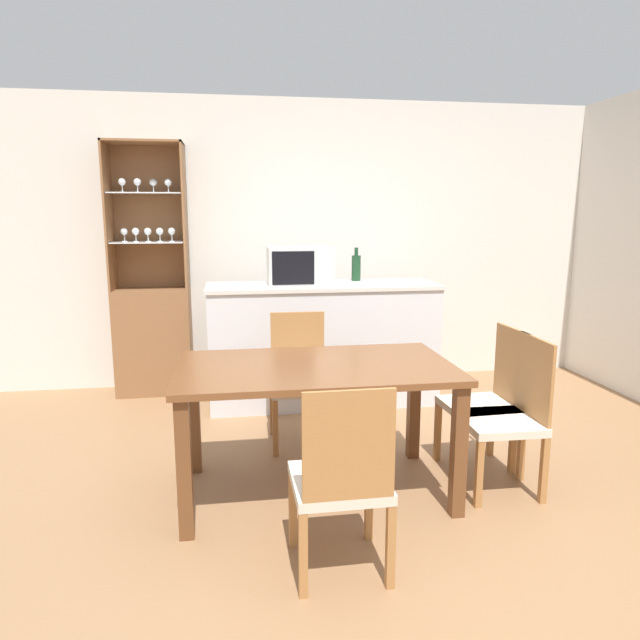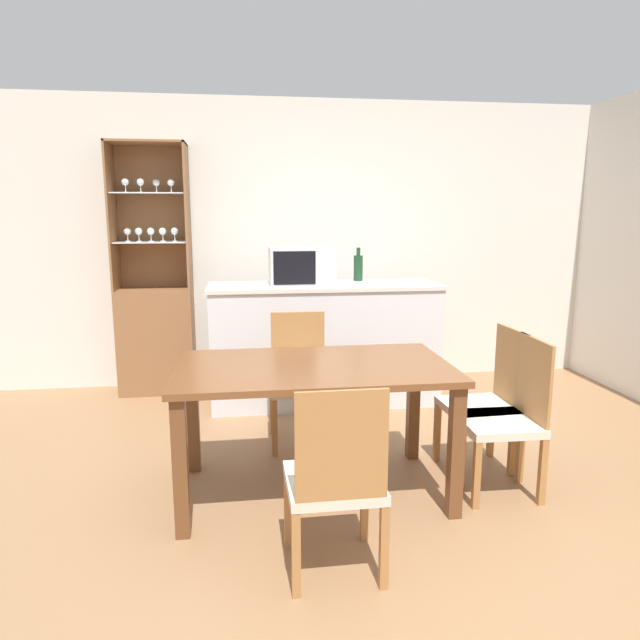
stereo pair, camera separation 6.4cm
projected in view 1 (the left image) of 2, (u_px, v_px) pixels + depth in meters
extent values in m
plane|color=#936B47|center=(394.00, 520.00, 2.93)|extent=(18.00, 18.00, 0.00)
cube|color=silver|center=(318.00, 244.00, 5.25)|extent=(6.80, 0.06, 2.55)
cube|color=silver|center=(323.00, 345.00, 4.70)|extent=(1.84, 0.56, 0.96)
cube|color=beige|center=(323.00, 286.00, 4.61)|extent=(1.87, 0.59, 0.03)
cube|color=brown|center=(154.00, 341.00, 4.97)|extent=(0.64, 0.37, 0.91)
cube|color=brown|center=(150.00, 217.00, 4.94)|extent=(0.64, 0.02, 1.22)
cube|color=brown|center=(109.00, 217.00, 4.73)|extent=(0.02, 0.37, 1.22)
cube|color=brown|center=(185.00, 217.00, 4.82)|extent=(0.02, 0.37, 1.22)
cube|color=brown|center=(143.00, 142.00, 4.66)|extent=(0.64, 0.37, 0.02)
cube|color=white|center=(149.00, 242.00, 4.81)|extent=(0.59, 0.32, 0.01)
cube|color=white|center=(146.00, 193.00, 4.74)|extent=(0.59, 0.32, 0.01)
cylinder|color=white|center=(125.00, 241.00, 4.79)|extent=(0.04, 0.04, 0.01)
cylinder|color=white|center=(125.00, 238.00, 4.79)|extent=(0.01, 0.01, 0.06)
sphere|color=white|center=(124.00, 231.00, 4.78)|extent=(0.06, 0.06, 0.06)
cylinder|color=white|center=(123.00, 192.00, 4.69)|extent=(0.04, 0.04, 0.01)
cylinder|color=white|center=(122.00, 188.00, 4.68)|extent=(0.01, 0.01, 0.06)
sphere|color=white|center=(122.00, 182.00, 4.67)|extent=(0.06, 0.06, 0.06)
cylinder|color=white|center=(136.00, 241.00, 4.77)|extent=(0.04, 0.04, 0.01)
cylinder|color=white|center=(136.00, 238.00, 4.77)|extent=(0.01, 0.01, 0.06)
sphere|color=white|center=(136.00, 231.00, 4.76)|extent=(0.06, 0.06, 0.06)
cylinder|color=white|center=(138.00, 192.00, 4.70)|extent=(0.04, 0.04, 0.01)
cylinder|color=white|center=(138.00, 188.00, 4.70)|extent=(0.01, 0.01, 0.06)
sphere|color=white|center=(137.00, 182.00, 4.69)|extent=(0.06, 0.06, 0.06)
cylinder|color=white|center=(148.00, 241.00, 4.79)|extent=(0.04, 0.04, 0.01)
cylinder|color=white|center=(148.00, 238.00, 4.78)|extent=(0.01, 0.01, 0.06)
sphere|color=white|center=(148.00, 231.00, 4.77)|extent=(0.06, 0.06, 0.06)
cylinder|color=white|center=(154.00, 192.00, 4.76)|extent=(0.04, 0.04, 0.01)
cylinder|color=white|center=(154.00, 189.00, 4.75)|extent=(0.01, 0.01, 0.06)
sphere|color=white|center=(153.00, 182.00, 4.74)|extent=(0.06, 0.06, 0.06)
cylinder|color=white|center=(160.00, 241.00, 4.80)|extent=(0.04, 0.04, 0.01)
cylinder|color=white|center=(160.00, 238.00, 4.79)|extent=(0.01, 0.01, 0.06)
sphere|color=white|center=(160.00, 231.00, 4.78)|extent=(0.06, 0.06, 0.06)
cylinder|color=white|center=(169.00, 192.00, 4.76)|extent=(0.04, 0.04, 0.01)
cylinder|color=white|center=(168.00, 189.00, 4.75)|extent=(0.01, 0.01, 0.06)
sphere|color=white|center=(168.00, 182.00, 4.74)|extent=(0.06, 0.06, 0.06)
cylinder|color=white|center=(172.00, 241.00, 4.81)|extent=(0.04, 0.04, 0.01)
cylinder|color=white|center=(172.00, 237.00, 4.81)|extent=(0.01, 0.01, 0.06)
sphere|color=white|center=(172.00, 231.00, 4.80)|extent=(0.06, 0.06, 0.06)
cube|color=brown|center=(316.00, 368.00, 3.10)|extent=(1.49, 0.86, 0.03)
cube|color=brown|center=(184.00, 469.00, 2.71)|extent=(0.07, 0.07, 0.71)
cube|color=brown|center=(459.00, 451.00, 2.91)|extent=(0.07, 0.07, 0.71)
cube|color=brown|center=(194.00, 416.00, 3.43)|extent=(0.07, 0.07, 0.71)
cube|color=brown|center=(414.00, 404.00, 3.63)|extent=(0.07, 0.07, 0.71)
cube|color=beige|center=(499.00, 422.00, 3.19)|extent=(0.42, 0.42, 0.05)
cube|color=#A8703D|center=(535.00, 378.00, 3.17)|extent=(0.03, 0.37, 0.46)
cube|color=#A8703D|center=(479.00, 474.00, 3.03)|extent=(0.04, 0.04, 0.38)
cube|color=#A8703D|center=(454.00, 446.00, 3.38)|extent=(0.04, 0.04, 0.38)
cube|color=#A8703D|center=(544.00, 470.00, 3.07)|extent=(0.04, 0.04, 0.38)
cube|color=#A8703D|center=(513.00, 443.00, 3.43)|extent=(0.04, 0.04, 0.38)
cube|color=beige|center=(339.00, 482.00, 2.48)|extent=(0.41, 0.41, 0.05)
cube|color=#A8703D|center=(349.00, 446.00, 2.24)|extent=(0.37, 0.02, 0.46)
cube|color=#A8703D|center=(293.00, 509.00, 2.67)|extent=(0.04, 0.04, 0.38)
cube|color=#A8703D|center=(369.00, 503.00, 2.72)|extent=(0.04, 0.04, 0.38)
cube|color=#A8703D|center=(303.00, 555.00, 2.31)|extent=(0.04, 0.04, 0.38)
cube|color=#A8703D|center=(391.00, 546.00, 2.37)|extent=(0.04, 0.04, 0.38)
cube|color=beige|center=(301.00, 387.00, 3.84)|extent=(0.41, 0.41, 0.05)
cube|color=#A8703D|center=(298.00, 344.00, 3.99)|extent=(0.37, 0.02, 0.46)
cube|color=#A8703D|center=(331.00, 425.00, 3.73)|extent=(0.04, 0.04, 0.38)
cube|color=#A8703D|center=(275.00, 428.00, 3.68)|extent=(0.04, 0.04, 0.38)
cube|color=#A8703D|center=(324.00, 406.00, 4.09)|extent=(0.04, 0.04, 0.38)
cube|color=#A8703D|center=(272.00, 409.00, 4.04)|extent=(0.04, 0.04, 0.38)
cube|color=beige|center=(480.00, 407.00, 3.44)|extent=(0.42, 0.42, 0.05)
cube|color=#A8703D|center=(512.00, 365.00, 3.43)|extent=(0.03, 0.37, 0.46)
cube|color=#A8703D|center=(463.00, 455.00, 3.27)|extent=(0.04, 0.04, 0.38)
cube|color=#A8703D|center=(438.00, 431.00, 3.62)|extent=(0.04, 0.04, 0.38)
cube|color=#A8703D|center=(521.00, 450.00, 3.34)|extent=(0.04, 0.04, 0.38)
cube|color=#A8703D|center=(491.00, 427.00, 3.69)|extent=(0.04, 0.04, 0.38)
cube|color=silver|center=(300.00, 266.00, 4.57)|extent=(0.51, 0.36, 0.30)
cube|color=black|center=(293.00, 268.00, 4.38)|extent=(0.33, 0.01, 0.26)
cylinder|color=#193D23|center=(356.00, 268.00, 4.82)|extent=(0.08, 0.08, 0.21)
cylinder|color=#193D23|center=(356.00, 251.00, 4.79)|extent=(0.03, 0.03, 0.07)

